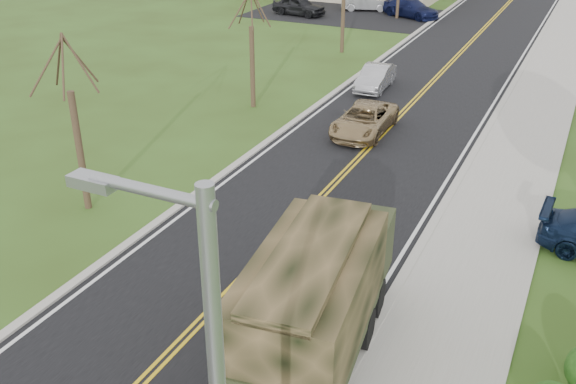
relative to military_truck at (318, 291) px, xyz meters
The scene contains 13 objects.
road 33.80m from the military_truck, 95.49° to the left, with size 8.00×120.00×0.01m, color black.
curb_right 33.66m from the military_truck, 88.42° to the left, with size 0.30×120.00×0.12m, color #9E998E.
sidewalk_right 33.75m from the military_truck, 85.45° to the left, with size 3.20×120.00×0.10m, color #9E998E.
curb_left 34.44m from the military_truck, 102.38° to the left, with size 0.30×120.00×0.10m, color #9E998E.
bare_tree_a 10.86m from the military_truck, 160.65° to the left, with size 1.93×2.26×6.08m.
bare_tree_b 18.66m from the military_truck, 123.26° to the left, with size 1.83×2.14×5.73m.
bare_tree_c 29.44m from the military_truck, 110.34° to the left, with size 2.04×2.39×6.42m.
military_truck is the anchor object (origin of this frame).
suv_champagne 15.15m from the military_truck, 105.47° to the left, with size 2.08×4.52×1.26m, color #987E55.
sedan_silver 21.77m from the military_truck, 105.21° to the left, with size 1.34×3.85×1.27m, color #A6A5AA.
lot_car_dark 41.41m from the military_truck, 115.55° to the left, with size 1.79×4.45×1.51m, color black.
lot_car_silver 43.79m from the military_truck, 108.05° to the left, with size 1.46×4.18×1.38m, color #B3B3B8.
lot_car_navy 41.60m from the military_truck, 103.04° to the left, with size 1.99×4.91×1.42m, color #0F1539.
Camera 1 is at (7.88, -4.75, 10.45)m, focal length 40.00 mm.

